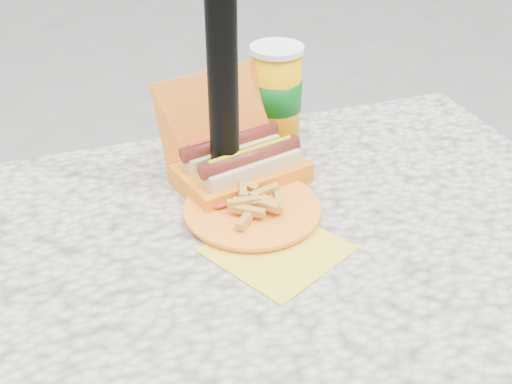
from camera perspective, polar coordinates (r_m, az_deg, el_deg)
name	(u,v)px	position (r m, az deg, el deg)	size (l,w,h in m)	color
picnic_table	(257,295)	(1.08, 0.04, -9.15)	(1.20, 0.80, 0.75)	beige
hotdog_box	(238,162)	(1.15, -1.59, 2.73)	(0.26, 0.23, 0.18)	orange
fries_plate	(253,211)	(1.06, -0.24, -1.74)	(0.24, 0.34, 0.05)	yellow
soda_cup	(276,94)	(1.27, 1.79, 8.74)	(0.10, 0.10, 0.19)	#FBA600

